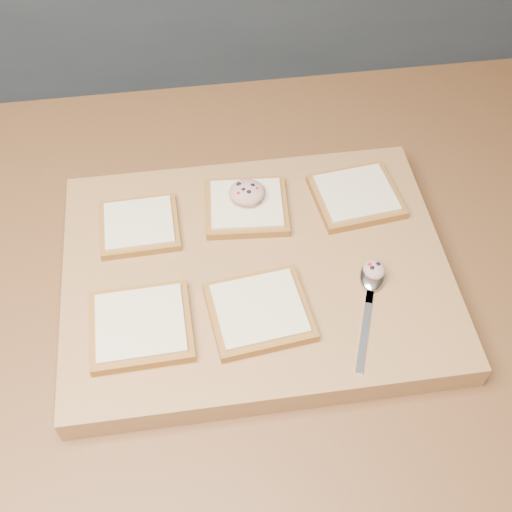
# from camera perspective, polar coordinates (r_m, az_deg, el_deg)

# --- Properties ---
(ground) EXTENTS (4.00, 4.00, 0.00)m
(ground) POSITION_cam_1_polar(r_m,az_deg,el_deg) (1.74, -5.47, -18.76)
(ground) COLOR #515459
(ground) RESTS_ON ground
(island_counter) EXTENTS (2.00, 0.80, 0.90)m
(island_counter) POSITION_cam_1_polar(r_m,az_deg,el_deg) (1.32, -7.00, -12.48)
(island_counter) COLOR slate
(island_counter) RESTS_ON ground
(cutting_board) EXTENTS (0.52, 0.40, 0.04)m
(cutting_board) POSITION_cam_1_polar(r_m,az_deg,el_deg) (0.89, 0.00, -1.55)
(cutting_board) COLOR #A46F46
(cutting_board) RESTS_ON island_counter
(bread_far_left) EXTENTS (0.11, 0.10, 0.02)m
(bread_far_left) POSITION_cam_1_polar(r_m,az_deg,el_deg) (0.92, -10.33, 2.69)
(bread_far_left) COLOR #905A25
(bread_far_left) RESTS_ON cutting_board
(bread_far_center) EXTENTS (0.13, 0.12, 0.02)m
(bread_far_center) POSITION_cam_1_polar(r_m,az_deg,el_deg) (0.93, -0.85, 4.42)
(bread_far_center) COLOR #905A25
(bread_far_center) RESTS_ON cutting_board
(bread_far_right) EXTENTS (0.13, 0.12, 0.02)m
(bread_far_right) POSITION_cam_1_polar(r_m,az_deg,el_deg) (0.96, 8.88, 5.30)
(bread_far_right) COLOR #905A25
(bread_far_right) RESTS_ON cutting_board
(bread_near_left) EXTENTS (0.13, 0.12, 0.02)m
(bread_near_left) POSITION_cam_1_polar(r_m,az_deg,el_deg) (0.82, -10.20, -6.10)
(bread_near_left) COLOR #905A25
(bread_near_left) RESTS_ON cutting_board
(bread_near_center) EXTENTS (0.14, 0.13, 0.02)m
(bread_near_center) POSITION_cam_1_polar(r_m,az_deg,el_deg) (0.82, 0.29, -4.92)
(bread_near_center) COLOR #905A25
(bread_near_center) RESTS_ON cutting_board
(tuna_salad_dollop) EXTENTS (0.05, 0.05, 0.02)m
(tuna_salad_dollop) POSITION_cam_1_polar(r_m,az_deg,el_deg) (0.92, -0.82, 5.69)
(tuna_salad_dollop) COLOR tan
(tuna_salad_dollop) RESTS_ON bread_far_center
(spoon) EXTENTS (0.08, 0.17, 0.01)m
(spoon) POSITION_cam_1_polar(r_m,az_deg,el_deg) (0.86, 10.22, -2.41)
(spoon) COLOR silver
(spoon) RESTS_ON cutting_board
(spoon_salad) EXTENTS (0.03, 0.03, 0.02)m
(spoon_salad) POSITION_cam_1_polar(r_m,az_deg,el_deg) (0.86, 10.45, -1.17)
(spoon_salad) COLOR tan
(spoon_salad) RESTS_ON spoon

